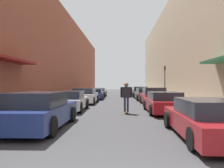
% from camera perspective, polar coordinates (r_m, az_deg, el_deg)
% --- Properties ---
extents(ground, '(103.88, 103.88, 0.00)m').
position_cam_1_polar(ground, '(21.07, 1.68, -4.64)').
color(ground, '#38383A').
extents(curb_strip_left, '(1.80, 47.22, 0.12)m').
position_cam_1_polar(curb_strip_left, '(26.26, -8.71, -3.60)').
color(curb_strip_left, '#A3A099').
rests_on(curb_strip_left, ground).
extents(curb_strip_right, '(1.80, 47.22, 0.12)m').
position_cam_1_polar(curb_strip_right, '(26.16, 12.36, -3.61)').
color(curb_strip_right, '#A3A099').
rests_on(curb_strip_right, ground).
extents(building_row_left, '(4.90, 47.22, 9.72)m').
position_cam_1_polar(building_row_left, '(27.10, -14.77, 6.68)').
color(building_row_left, brown).
rests_on(building_row_left, ground).
extents(building_row_right, '(4.90, 47.22, 11.29)m').
position_cam_1_polar(building_row_right, '(27.05, 18.49, 8.37)').
color(building_row_right, tan).
rests_on(building_row_right, ground).
extents(parked_car_left_0, '(2.04, 4.68, 1.39)m').
position_cam_1_polar(parked_car_left_0, '(8.82, -18.40, -6.66)').
color(parked_car_left_0, navy).
rests_on(parked_car_left_0, ground).
extents(parked_car_left_1, '(1.85, 4.04, 1.26)m').
position_cam_1_polar(parked_car_left_1, '(14.13, -10.75, -4.40)').
color(parked_car_left_1, silver).
rests_on(parked_car_left_1, ground).
extents(parked_car_left_2, '(2.06, 4.57, 1.34)m').
position_cam_1_polar(parked_car_left_2, '(19.50, -7.07, -3.11)').
color(parked_car_left_2, silver).
rests_on(parked_car_left_2, ground).
extents(parked_car_left_3, '(2.07, 4.61, 1.19)m').
position_cam_1_polar(parked_car_left_3, '(24.72, -4.60, -2.60)').
color(parked_car_left_3, navy).
rests_on(parked_car_left_3, ground).
extents(parked_car_left_4, '(1.90, 4.25, 1.18)m').
position_cam_1_polar(parked_car_left_4, '(30.17, -3.41, -2.14)').
color(parked_car_left_4, gray).
rests_on(parked_car_left_4, ground).
extents(parked_car_right_0, '(1.94, 4.80, 1.22)m').
position_cam_1_polar(parked_car_right_0, '(7.54, 23.42, -8.40)').
color(parked_car_right_0, maroon).
rests_on(parked_car_right_0, ground).
extents(parked_car_right_1, '(2.01, 4.61, 1.24)m').
position_cam_1_polar(parked_car_right_1, '(13.30, 13.31, -4.72)').
color(parked_car_right_1, maroon).
rests_on(parked_car_right_1, ground).
extents(parked_car_right_2, '(1.97, 3.96, 1.41)m').
position_cam_1_polar(parked_car_right_2, '(18.25, 10.79, -3.23)').
color(parked_car_right_2, maroon).
rests_on(parked_car_right_2, ground).
extents(parked_car_right_3, '(2.00, 4.74, 1.29)m').
position_cam_1_polar(parked_car_right_3, '(23.42, 8.62, -2.62)').
color(parked_car_right_3, '#515459').
rests_on(parked_car_right_3, ground).
extents(parked_car_right_4, '(2.04, 4.05, 1.37)m').
position_cam_1_polar(parked_car_right_4, '(28.41, 7.36, -2.14)').
color(parked_car_right_4, black).
rests_on(parked_car_right_4, ground).
extents(skateboarder, '(0.69, 0.78, 1.79)m').
position_cam_1_polar(skateboarder, '(12.75, 3.75, -2.66)').
color(skateboarder, brown).
rests_on(skateboarder, ground).
extents(traffic_light, '(0.16, 0.22, 3.51)m').
position_cam_1_polar(traffic_light, '(23.93, 13.64, 1.40)').
color(traffic_light, '#2D2D2D').
rests_on(traffic_light, curb_strip_right).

